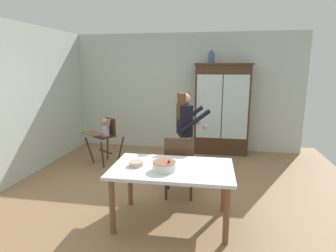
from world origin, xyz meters
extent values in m
plane|color=#93704C|center=(0.00, 0.00, 0.00)|extent=(6.24, 6.24, 0.00)
cube|color=beige|center=(0.00, 2.63, 1.35)|extent=(5.32, 0.06, 2.70)
cube|color=beige|center=(-2.63, 0.00, 1.35)|extent=(0.06, 5.32, 2.70)
cube|color=#422819|center=(0.85, 2.37, 0.99)|extent=(1.18, 0.42, 1.98)
cube|color=#422819|center=(0.85, 2.37, 2.00)|extent=(1.24, 0.48, 0.04)
cube|color=silver|center=(0.57, 2.15, 1.09)|extent=(0.54, 0.01, 1.39)
cube|color=silver|center=(1.13, 2.15, 1.09)|extent=(0.54, 0.01, 1.39)
cube|color=#422819|center=(0.85, 2.37, 1.09)|extent=(1.10, 0.36, 0.02)
cylinder|color=#3D567F|center=(0.58, 2.37, 2.13)|extent=(0.13, 0.13, 0.22)
cylinder|color=#3D567F|center=(0.58, 2.37, 2.27)|extent=(0.07, 0.07, 0.05)
cylinder|color=#422819|center=(-1.78, 1.16, 0.28)|extent=(0.18, 0.08, 0.56)
cylinder|color=#422819|center=(-1.41, 0.93, 0.28)|extent=(0.08, 0.19, 0.56)
cylinder|color=#422819|center=(-1.55, 1.53, 0.28)|extent=(0.08, 0.19, 0.56)
cylinder|color=#422819|center=(-1.17, 1.30, 0.28)|extent=(0.18, 0.08, 0.56)
cube|color=#422819|center=(-1.48, 1.23, 0.25)|extent=(0.38, 0.26, 0.02)
cube|color=#422819|center=(-1.48, 1.23, 0.57)|extent=(0.47, 0.47, 0.02)
cube|color=#422819|center=(-1.39, 1.36, 0.76)|extent=(0.27, 0.19, 0.34)
cube|color=brown|center=(-1.62, 1.00, 0.68)|extent=(0.50, 0.44, 0.02)
cylinder|color=#B2ADD1|center=(-1.47, 1.25, 0.70)|extent=(0.17, 0.17, 0.22)
sphere|color=tan|center=(-1.47, 1.25, 0.87)|extent=(0.15, 0.15, 0.15)
cylinder|color=tan|center=(-1.59, 1.32, 0.86)|extent=(0.10, 0.09, 0.17)
cylinder|color=tan|center=(-1.35, 1.17, 0.86)|extent=(0.10, 0.09, 0.17)
cylinder|color=#3D4C6B|center=(0.24, 0.55, 0.41)|extent=(0.11, 0.11, 0.82)
cylinder|color=#3D4C6B|center=(0.18, 0.71, 0.41)|extent=(0.11, 0.11, 0.82)
cube|color=black|center=(0.21, 0.63, 1.08)|extent=(0.31, 0.41, 0.52)
cube|color=white|center=(0.30, 0.67, 1.08)|extent=(0.03, 0.06, 0.49)
sphere|color=tan|center=(0.21, 0.63, 1.43)|extent=(0.19, 0.19, 0.19)
cube|color=brown|center=(0.15, 0.62, 1.31)|extent=(0.16, 0.22, 0.44)
cylinder|color=black|center=(0.41, 0.49, 1.10)|extent=(0.49, 0.23, 0.37)
sphere|color=tan|center=(0.56, 0.54, 0.99)|extent=(0.08, 0.08, 0.08)
cylinder|color=black|center=(0.27, 0.87, 1.10)|extent=(0.49, 0.23, 0.37)
sphere|color=tan|center=(0.42, 0.92, 0.99)|extent=(0.08, 0.08, 0.08)
cube|color=silver|center=(0.21, -0.70, 0.72)|extent=(1.51, 0.93, 0.04)
cylinder|color=brown|center=(-0.44, -1.07, 0.35)|extent=(0.07, 0.07, 0.70)
cylinder|color=brown|center=(0.87, -1.05, 0.35)|extent=(0.07, 0.07, 0.70)
cylinder|color=brown|center=(-0.45, -0.34, 0.35)|extent=(0.07, 0.07, 0.70)
cylinder|color=brown|center=(0.86, -0.32, 0.35)|extent=(0.07, 0.07, 0.70)
cylinder|color=white|center=(0.13, -0.82, 0.79)|extent=(0.28, 0.28, 0.10)
cylinder|color=#935B3D|center=(0.13, -0.82, 0.84)|extent=(0.27, 0.27, 0.01)
cylinder|color=#F2E5CC|center=(0.13, -0.82, 0.88)|extent=(0.01, 0.01, 0.06)
cone|color=yellow|center=(0.13, -0.82, 0.92)|extent=(0.02, 0.02, 0.02)
sphere|color=red|center=(0.20, -0.86, 0.87)|extent=(0.04, 0.04, 0.04)
cylinder|color=#C6AD93|center=(-0.24, -0.73, 0.77)|extent=(0.18, 0.18, 0.05)
cylinder|color=#422819|center=(0.37, 0.28, 0.23)|extent=(0.04, 0.04, 0.45)
cylinder|color=#422819|center=(0.00, 0.24, 0.23)|extent=(0.04, 0.04, 0.45)
cylinder|color=#422819|center=(0.40, -0.09, 0.23)|extent=(0.04, 0.04, 0.45)
cylinder|color=#422819|center=(0.03, -0.12, 0.23)|extent=(0.04, 0.04, 0.45)
cube|color=brown|center=(0.20, 0.08, 0.47)|extent=(0.48, 0.48, 0.03)
cube|color=#422819|center=(0.22, -0.12, 0.72)|extent=(0.42, 0.08, 0.48)
cylinder|color=#422819|center=(0.41, -0.11, 0.72)|extent=(0.03, 0.03, 0.48)
cylinder|color=#422819|center=(0.03, -0.14, 0.72)|extent=(0.03, 0.03, 0.48)
camera|label=1|loc=(0.72, -3.91, 1.96)|focal=29.76mm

